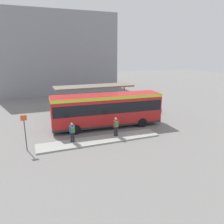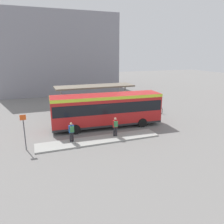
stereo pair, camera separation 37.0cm
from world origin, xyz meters
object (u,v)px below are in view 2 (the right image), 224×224
pedestrian_companion (72,131)px  bicycle_orange (153,107)px  bicycle_green (153,108)px  potted_planter_far_side (88,113)px  city_bus (107,108)px  bicycle_blue (159,109)px  platform_sign (24,131)px  potted_planter_near_shelter (110,112)px  pedestrian_waiting (115,126)px

pedestrian_companion → bicycle_orange: pedestrian_companion is taller
bicycle_green → potted_planter_far_side: (-8.61, -0.09, 0.21)m
city_bus → potted_planter_far_side: size_ratio=10.00×
city_bus → bicycle_blue: size_ratio=6.08×
platform_sign → bicycle_orange: bearing=26.0°
potted_planter_near_shelter → potted_planter_far_side: 2.52m
potted_planter_far_side → bicycle_blue: bearing=-4.7°
bicycle_blue → potted_planter_far_side: bearing=-91.2°
bicycle_orange → platform_sign: (-15.52, -7.56, 1.19)m
pedestrian_waiting → bicycle_blue: 10.04m
potted_planter_near_shelter → platform_sign: (-8.99, -6.07, 0.92)m
pedestrian_waiting → platform_sign: (-7.36, -0.03, 0.47)m
bicycle_orange → potted_planter_far_side: 9.03m
pedestrian_companion → city_bus: bearing=-60.1°
city_bus → bicycle_green: bearing=29.6°
bicycle_blue → pedestrian_companion: bearing=-60.4°
bicycle_blue → bicycle_green: 0.89m
potted_planter_far_side → platform_sign: 9.38m
pedestrian_companion → potted_planter_near_shelter: pedestrian_companion is taller
potted_planter_near_shelter → potted_planter_far_side: (-2.45, 0.58, -0.06)m
pedestrian_waiting → bicycle_green: (7.79, 6.71, -0.73)m
pedestrian_companion → platform_sign: 3.58m
bicycle_orange → bicycle_green: bearing=-18.2°
bicycle_green → pedestrian_companion: bearing=-50.6°
pedestrian_companion → platform_sign: size_ratio=0.59×
potted_planter_far_side → bicycle_orange: bearing=5.8°
platform_sign → city_bus: bearing=21.6°
pedestrian_companion → bicycle_orange: (11.98, 7.48, -0.70)m
potted_planter_far_side → platform_sign: (-6.54, -6.65, 0.99)m
bicycle_orange → potted_planter_near_shelter: size_ratio=1.41×
potted_planter_near_shelter → pedestrian_companion: bearing=-132.2°
pedestrian_waiting → potted_planter_far_side: (-0.82, 6.62, -0.52)m
pedestrian_waiting → bicycle_orange: size_ratio=1.00×
pedestrian_companion → bicycle_orange: size_ratio=0.98×
bicycle_green → potted_planter_far_side: potted_planter_far_side is taller
potted_planter_far_side → platform_sign: size_ratio=0.39×
bicycle_blue → potted_planter_near_shelter: bearing=-87.9°
city_bus → platform_sign: size_ratio=3.91×
pedestrian_waiting → platform_sign: bearing=97.6°
platform_sign → bicycle_green: bearing=24.0°
bicycle_green → bicycle_orange: bearing=165.2°
bicycle_orange → platform_sign: bearing=-57.9°
bicycle_orange → pedestrian_companion: bearing=-51.9°
bicycle_blue → bicycle_green: (-0.32, 0.82, -0.03)m
potted_planter_far_side → city_bus: bearing=-73.4°
pedestrian_companion → platform_sign: (-3.54, -0.08, 0.49)m
potted_planter_far_side → platform_sign: platform_sign is taller
city_bus → pedestrian_companion: (-4.07, -2.94, -0.85)m
bicycle_green → potted_planter_near_shelter: (-6.16, -0.66, 0.27)m
bicycle_green → platform_sign: 16.62m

